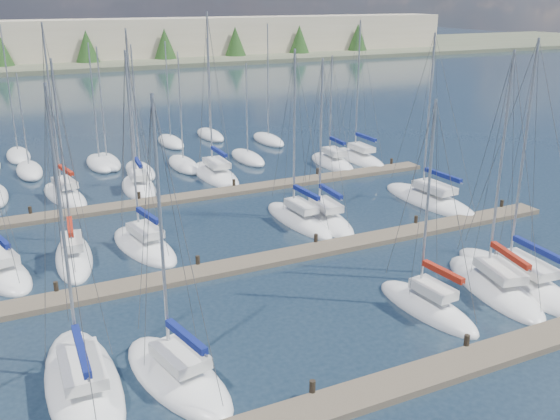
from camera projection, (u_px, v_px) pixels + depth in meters
name	position (u px, v px, depth m)	size (l,w,h in m)	color
ground	(112.00, 130.00, 75.22)	(400.00, 400.00, 0.00)	#203141
dock_near	(406.00, 381.00, 25.97)	(44.00, 1.93, 1.10)	#6B5E4C
dock_mid	(265.00, 260.00, 37.85)	(44.00, 1.93, 1.10)	#6B5E4C
dock_far	(192.00, 197.00, 49.73)	(44.00, 1.93, 1.10)	#6B5E4C
sailboat_c	(177.00, 376.00, 26.31)	(4.28, 7.97, 12.73)	white
sailboat_d	(427.00, 307.00, 32.09)	(2.67, 7.01, 11.55)	white
sailboat_k	(298.00, 220.00, 44.53)	(2.59, 8.43, 12.78)	white
sailboat_i	(74.00, 257.00, 38.20)	(3.07, 7.92, 12.79)	white
sailboat_m	(429.00, 200.00, 48.84)	(3.46, 10.01, 13.55)	white
sailboat_n	(65.00, 195.00, 49.93)	(3.71, 8.18, 14.26)	white
sailboat_o	(139.00, 187.00, 52.14)	(3.30, 7.47, 13.70)	white
sailboat_f	(518.00, 280.00, 35.09)	(3.65, 10.23, 14.11)	white
sailboat_b	(83.00, 385.00, 25.70)	(3.34, 9.78, 13.17)	white
sailboat_l	(323.00, 219.00, 44.76)	(3.04, 8.08, 12.15)	white
sailboat_j	(144.00, 246.00, 39.95)	(3.90, 8.07, 13.10)	white
sailboat_h	(2.00, 273.00, 35.98)	(4.20, 7.30, 11.81)	white
sailboat_e	(494.00, 287.00, 34.32)	(4.56, 8.96, 13.58)	white
sailboat_p	(215.00, 174.00, 55.78)	(3.06, 8.89, 14.85)	white
sailboat_q	(332.00, 163.00, 59.68)	(3.11, 7.55, 10.93)	white
sailboat_r	(359.00, 158.00, 61.28)	(2.62, 8.59, 13.97)	white
distant_boats	(102.00, 162.00, 59.54)	(36.93, 20.75, 13.30)	#9EA0A5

